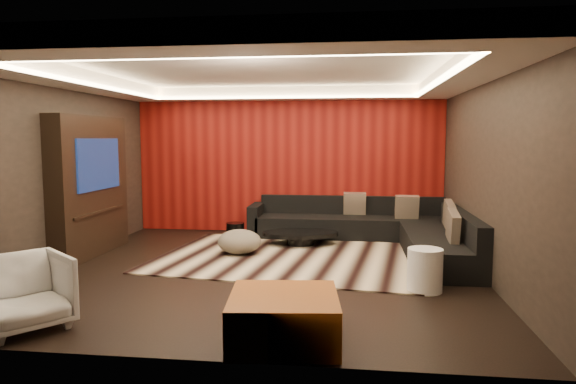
# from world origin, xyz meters

# --- Properties ---
(floor) EXTENTS (6.00, 6.00, 0.02)m
(floor) POSITION_xyz_m (0.00, 0.00, -0.01)
(floor) COLOR black
(floor) RESTS_ON ground
(ceiling) EXTENTS (6.00, 6.00, 0.02)m
(ceiling) POSITION_xyz_m (0.00, 0.00, 2.81)
(ceiling) COLOR silver
(ceiling) RESTS_ON ground
(wall_back) EXTENTS (6.00, 0.02, 2.80)m
(wall_back) POSITION_xyz_m (0.00, 3.01, 1.40)
(wall_back) COLOR black
(wall_back) RESTS_ON ground
(wall_left) EXTENTS (0.02, 6.00, 2.80)m
(wall_left) POSITION_xyz_m (-3.01, 0.00, 1.40)
(wall_left) COLOR black
(wall_left) RESTS_ON ground
(wall_right) EXTENTS (0.02, 6.00, 2.80)m
(wall_right) POSITION_xyz_m (3.01, 0.00, 1.40)
(wall_right) COLOR black
(wall_right) RESTS_ON ground
(red_feature_wall) EXTENTS (5.98, 0.05, 2.78)m
(red_feature_wall) POSITION_xyz_m (0.00, 2.97, 1.40)
(red_feature_wall) COLOR #6B0C0A
(red_feature_wall) RESTS_ON ground
(soffit_back) EXTENTS (6.00, 0.60, 0.22)m
(soffit_back) POSITION_xyz_m (0.00, 2.70, 2.69)
(soffit_back) COLOR silver
(soffit_back) RESTS_ON ground
(soffit_front) EXTENTS (6.00, 0.60, 0.22)m
(soffit_front) POSITION_xyz_m (0.00, -2.70, 2.69)
(soffit_front) COLOR silver
(soffit_front) RESTS_ON ground
(soffit_left) EXTENTS (0.60, 4.80, 0.22)m
(soffit_left) POSITION_xyz_m (-2.70, 0.00, 2.69)
(soffit_left) COLOR silver
(soffit_left) RESTS_ON ground
(soffit_right) EXTENTS (0.60, 4.80, 0.22)m
(soffit_right) POSITION_xyz_m (2.70, 0.00, 2.69)
(soffit_right) COLOR silver
(soffit_right) RESTS_ON ground
(cove_back) EXTENTS (4.80, 0.08, 0.04)m
(cove_back) POSITION_xyz_m (0.00, 2.36, 2.60)
(cove_back) COLOR #FFD899
(cove_back) RESTS_ON ground
(cove_front) EXTENTS (4.80, 0.08, 0.04)m
(cove_front) POSITION_xyz_m (0.00, -2.36, 2.60)
(cove_front) COLOR #FFD899
(cove_front) RESTS_ON ground
(cove_left) EXTENTS (0.08, 4.80, 0.04)m
(cove_left) POSITION_xyz_m (-2.36, 0.00, 2.60)
(cove_left) COLOR #FFD899
(cove_left) RESTS_ON ground
(cove_right) EXTENTS (0.08, 4.80, 0.04)m
(cove_right) POSITION_xyz_m (2.36, 0.00, 2.60)
(cove_right) COLOR #FFD899
(cove_right) RESTS_ON ground
(tv_surround) EXTENTS (0.30, 2.00, 2.20)m
(tv_surround) POSITION_xyz_m (-2.85, 0.60, 1.10)
(tv_surround) COLOR black
(tv_surround) RESTS_ON ground
(tv_screen) EXTENTS (0.04, 1.30, 0.80)m
(tv_screen) POSITION_xyz_m (-2.69, 0.60, 1.45)
(tv_screen) COLOR black
(tv_screen) RESTS_ON ground
(tv_shelf) EXTENTS (0.04, 1.60, 0.04)m
(tv_shelf) POSITION_xyz_m (-2.69, 0.60, 0.70)
(tv_shelf) COLOR black
(tv_shelf) RESTS_ON ground
(rug) EXTENTS (4.35, 3.48, 0.02)m
(rug) POSITION_xyz_m (0.32, 0.77, 0.01)
(rug) COLOR beige
(rug) RESTS_ON floor
(coffee_table) EXTENTS (1.50, 1.50, 0.22)m
(coffee_table) POSITION_xyz_m (0.38, 1.73, 0.13)
(coffee_table) COLOR black
(coffee_table) RESTS_ON rug
(drum_stool) EXTENTS (0.33, 0.33, 0.37)m
(drum_stool) POSITION_xyz_m (-0.76, 1.63, 0.20)
(drum_stool) COLOR black
(drum_stool) RESTS_ON rug
(striped_pouf) EXTENTS (0.90, 0.90, 0.38)m
(striped_pouf) POSITION_xyz_m (-0.52, 0.90, 0.21)
(striped_pouf) COLOR beige
(striped_pouf) RESTS_ON rug
(white_side_table) EXTENTS (0.53, 0.53, 0.53)m
(white_side_table) POSITION_xyz_m (2.14, -0.76, 0.26)
(white_side_table) COLOR white
(white_side_table) RESTS_ON floor
(orange_ottoman) EXTENTS (1.08, 1.08, 0.44)m
(orange_ottoman) POSITION_xyz_m (0.64, -2.50, 0.22)
(orange_ottoman) COLOR #924412
(orange_ottoman) RESTS_ON floor
(armchair) EXTENTS (1.10, 1.10, 0.72)m
(armchair) POSITION_xyz_m (-1.91, -2.50, 0.36)
(armchair) COLOR silver
(armchair) RESTS_ON floor
(sectional_sofa) EXTENTS (3.65, 3.50, 0.75)m
(sectional_sofa) POSITION_xyz_m (1.73, 1.86, 0.26)
(sectional_sofa) COLOR black
(sectional_sofa) RESTS_ON floor
(throw_pillows) EXTENTS (1.77, 2.78, 0.50)m
(throw_pillows) POSITION_xyz_m (2.26, 1.72, 0.62)
(throw_pillows) COLOR #C1A68D
(throw_pillows) RESTS_ON sectional_sofa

